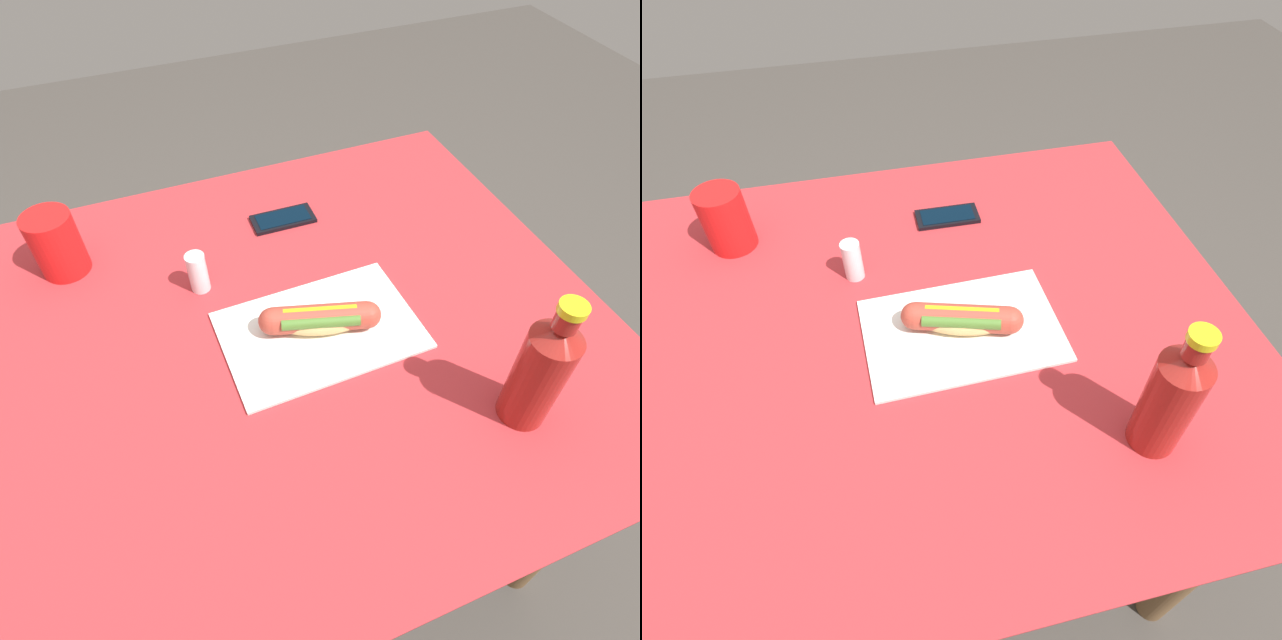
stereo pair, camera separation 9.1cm
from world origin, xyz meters
TOP-DOWN VIEW (x-y plane):
  - ground_plane at (0.00, 0.00)m, footprint 6.00×6.00m
  - dining_table at (0.00, 0.00)m, footprint 1.12×0.99m
  - paper_wrapper at (-0.05, 0.03)m, footprint 0.34×0.23m
  - hot_dog at (-0.05, 0.03)m, footprint 0.20×0.10m
  - cell_phone at (-0.09, -0.29)m, footprint 0.13×0.07m
  - soda_bottle at (-0.28, 0.29)m, footprint 0.07×0.07m
  - drinking_cup at (0.35, -0.30)m, footprint 0.09×0.09m
  - salt_shaker at (0.12, -0.15)m, footprint 0.04×0.04m

SIDE VIEW (x-z plane):
  - ground_plane at x=0.00m, z-range 0.00..0.00m
  - dining_table at x=0.00m, z-range 0.25..1.02m
  - paper_wrapper at x=-0.05m, z-range 0.77..0.77m
  - cell_phone at x=-0.09m, z-range 0.77..0.78m
  - hot_dog at x=-0.05m, z-range 0.78..0.83m
  - salt_shaker at x=0.12m, z-range 0.77..0.85m
  - drinking_cup at x=0.35m, z-range 0.77..0.89m
  - soda_bottle at x=-0.28m, z-range 0.75..1.00m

